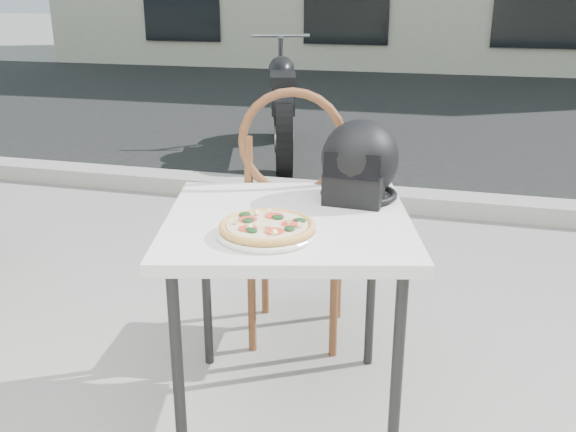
% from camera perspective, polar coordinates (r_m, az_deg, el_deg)
% --- Properties ---
extents(street_asphalt, '(30.00, 8.00, 0.00)m').
position_cam_1_polar(street_asphalt, '(8.44, 11.58, 9.17)').
color(street_asphalt, black).
rests_on(street_asphalt, ground).
extents(curb, '(30.00, 0.25, 0.12)m').
position_cam_1_polar(curb, '(4.54, 7.88, 1.60)').
color(curb, '#9A9890').
rests_on(curb, ground).
extents(cafe_table_main, '(0.95, 0.95, 0.74)m').
position_cam_1_polar(cafe_table_main, '(2.09, 0.00, -1.79)').
color(cafe_table_main, silver).
rests_on(cafe_table_main, ground).
extents(plate, '(0.33, 0.33, 0.02)m').
position_cam_1_polar(plate, '(1.90, -1.85, -1.51)').
color(plate, silver).
rests_on(plate, cafe_table_main).
extents(pizza, '(0.31, 0.31, 0.04)m').
position_cam_1_polar(pizza, '(1.89, -1.86, -0.90)').
color(pizza, '#E1A152').
rests_on(pizza, plate).
extents(helmet, '(0.29, 0.30, 0.28)m').
position_cam_1_polar(helmet, '(2.23, 6.34, 4.58)').
color(helmet, black).
rests_on(helmet, cafe_table_main).
extents(cafe_chair_main, '(0.48, 0.48, 1.10)m').
position_cam_1_polar(cafe_chair_main, '(2.57, 0.66, 0.82)').
color(cafe_chair_main, brown).
rests_on(cafe_chair_main, ground).
extents(motorcycle, '(0.79, 2.06, 1.06)m').
position_cam_1_polar(motorcycle, '(5.84, -0.54, 9.79)').
color(motorcycle, black).
rests_on(motorcycle, street_asphalt).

